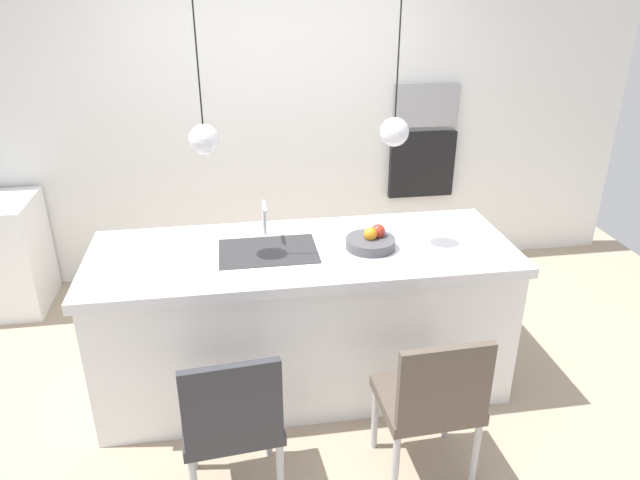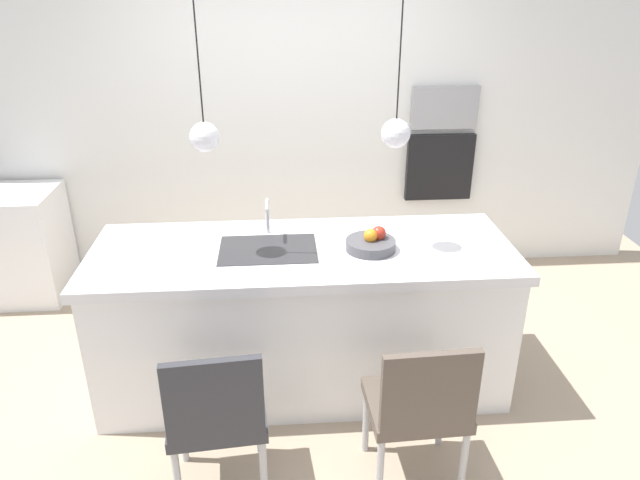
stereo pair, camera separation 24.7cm
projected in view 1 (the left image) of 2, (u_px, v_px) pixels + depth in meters
The scene contains 12 objects.
floor at pixel (305, 379), 3.78m from camera, with size 6.60×6.60×0.00m, color tan.
back_wall at pixel (276, 121), 4.72m from camera, with size 6.00×0.10×2.60m, color white.
kitchen_island at pixel (304, 317), 3.58m from camera, with size 2.46×0.89×0.93m.
sink_basin at pixel (268, 252), 3.36m from camera, with size 0.56×0.40×0.02m, color #2D2D30.
faucet at pixel (265, 214), 3.49m from camera, with size 0.02×0.17×0.22m.
fruit_bowl at pixel (371, 241), 3.39m from camera, with size 0.29×0.29×0.13m.
microwave at pixel (426, 105), 4.79m from camera, with size 0.54×0.08×0.34m, color #9E9EA3.
oven at pixel (422, 164), 5.00m from camera, with size 0.56×0.08×0.56m, color black.
chair_near at pixel (232, 418), 2.71m from camera, with size 0.49×0.47×0.90m.
chair_middle at pixel (432, 398), 2.86m from camera, with size 0.49×0.44×0.88m.
pendant_light_left at pixel (204, 139), 3.04m from camera, with size 0.16×0.16×0.76m.
pendant_light_right at pixel (394, 131), 3.18m from camera, with size 0.16×0.16×0.76m.
Camera 1 is at (-0.38, -3.04, 2.39)m, focal length 32.97 mm.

